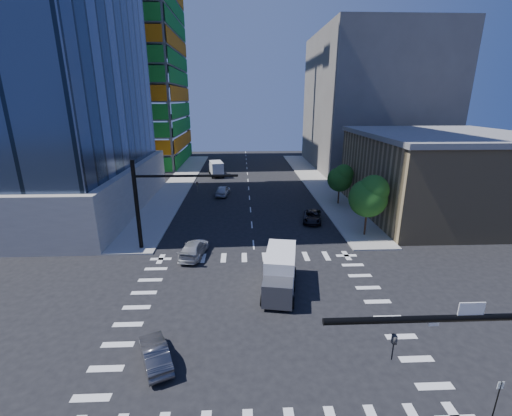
{
  "coord_description": "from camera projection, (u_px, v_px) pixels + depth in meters",
  "views": [
    {
      "loc": [
        -1.13,
        -21.06,
        14.59
      ],
      "look_at": [
        0.09,
        8.0,
        5.33
      ],
      "focal_mm": 24.0,
      "sensor_mm": 36.0,
      "label": 1
    }
  ],
  "objects": [
    {
      "name": "car_sb_cross",
      "position": [
        155.0,
        353.0,
        19.67
      ],
      "size": [
        2.82,
        4.14,
        1.29
      ],
      "primitive_type": "imported",
      "rotation": [
        0.0,
        0.0,
        3.55
      ],
      "color": "#4A4A4E",
      "rests_on": "ground"
    },
    {
      "name": "construction_building",
      "position": [
        120.0,
        51.0,
        74.92
      ],
      "size": [
        25.16,
        34.5,
        70.6
      ],
      "color": "slate",
      "rests_on": "ground"
    },
    {
      "name": "tree_south",
      "position": [
        370.0,
        196.0,
        36.84
      ],
      "size": [
        4.16,
        4.16,
        6.82
      ],
      "color": "#382316",
      "rests_on": "sidewalk_ne"
    },
    {
      "name": "car_sb_near",
      "position": [
        194.0,
        249.0,
        33.24
      ],
      "size": [
        2.81,
        5.38,
        1.49
      ],
      "primitive_type": "imported",
      "rotation": [
        0.0,
        0.0,
        3.0
      ],
      "color": "beige",
      "rests_on": "ground"
    },
    {
      "name": "box_truck_near",
      "position": [
        280.0,
        276.0,
        26.87
      ],
      "size": [
        3.45,
        6.16,
        3.05
      ],
      "rotation": [
        0.0,
        0.0,
        -0.17
      ],
      "color": "black",
      "rests_on": "ground"
    },
    {
      "name": "bg_building_ne",
      "position": [
        371.0,
        102.0,
        73.71
      ],
      "size": [
        24.0,
        30.0,
        28.0
      ],
      "primitive_type": "cube",
      "color": "#635D59",
      "rests_on": "ground"
    },
    {
      "name": "sidewalk_ne",
      "position": [
        316.0,
        182.0,
        63.08
      ],
      "size": [
        5.0,
        60.0,
        0.15
      ],
      "primitive_type": "cube",
      "color": "#9B9893",
      "rests_on": "ground"
    },
    {
      "name": "no_parking_sign",
      "position": [
        498.0,
        396.0,
        15.96
      ],
      "size": [
        0.3,
        0.06,
        2.2
      ],
      "color": "black",
      "rests_on": "ground"
    },
    {
      "name": "signal_mast_nw",
      "position": [
        151.0,
        197.0,
        33.4
      ],
      "size": [
        10.2,
        0.4,
        9.0
      ],
      "color": "black",
      "rests_on": "sidewalk_nw"
    },
    {
      "name": "ground",
      "position": [
        259.0,
        312.0,
        24.52
      ],
      "size": [
        160.0,
        160.0,
        0.0
      ],
      "primitive_type": "plane",
      "color": "black",
      "rests_on": "ground"
    },
    {
      "name": "sidewalk_nw",
      "position": [
        179.0,
        183.0,
        62.08
      ],
      "size": [
        5.0,
        60.0,
        0.15
      ],
      "primitive_type": "cube",
      "color": "#9B9893",
      "rests_on": "ground"
    },
    {
      "name": "commercial_building",
      "position": [
        441.0,
        173.0,
        44.85
      ],
      "size": [
        20.5,
        22.5,
        10.6
      ],
      "color": "#978158",
      "rests_on": "ground"
    },
    {
      "name": "box_truck_far",
      "position": [
        216.0,
        169.0,
        68.13
      ],
      "size": [
        3.49,
        5.98,
        2.94
      ],
      "rotation": [
        0.0,
        0.0,
        3.35
      ],
      "color": "black",
      "rests_on": "ground"
    },
    {
      "name": "road_markings",
      "position": [
        259.0,
        312.0,
        24.52
      ],
      "size": [
        20.0,
        20.0,
        0.01
      ],
      "primitive_type": "cube",
      "color": "silver",
      "rests_on": "ground"
    },
    {
      "name": "tree_north",
      "position": [
        341.0,
        178.0,
        48.49
      ],
      "size": [
        3.54,
        3.52,
        5.78
      ],
      "color": "#382316",
      "rests_on": "sidewalk_ne"
    },
    {
      "name": "car_nb_far",
      "position": [
        312.0,
        217.0,
        42.59
      ],
      "size": [
        3.08,
        5.06,
        1.31
      ],
      "primitive_type": "imported",
      "rotation": [
        0.0,
        0.0,
        -0.2
      ],
      "color": "black",
      "rests_on": "ground"
    },
    {
      "name": "car_sb_mid",
      "position": [
        223.0,
        190.0,
        54.18
      ],
      "size": [
        2.49,
        4.9,
        1.6
      ],
      "primitive_type": "imported",
      "rotation": [
        0.0,
        0.0,
        3.01
      ],
      "color": "#BABDC3",
      "rests_on": "ground"
    }
  ]
}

